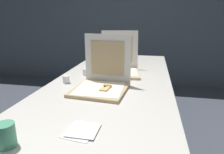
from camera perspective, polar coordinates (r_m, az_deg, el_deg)
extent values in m
cube|color=#4C5660|center=(3.93, 6.91, 16.95)|extent=(10.00, 0.10, 2.60)
cube|color=beige|center=(1.79, 0.46, -0.71)|extent=(0.98, 2.31, 0.03)
cylinder|color=#38383D|center=(3.00, -3.57, -1.03)|extent=(0.04, 0.04, 0.72)
cylinder|color=#38383D|center=(2.91, 12.71, -1.99)|extent=(0.04, 0.04, 0.72)
cube|color=tan|center=(1.47, -3.48, -3.65)|extent=(0.41, 0.41, 0.02)
cube|color=silver|center=(1.46, -3.57, -3.23)|extent=(0.34, 0.34, 0.00)
cube|color=silver|center=(1.59, -1.30, 5.36)|extent=(0.37, 0.04, 0.37)
cube|color=tan|center=(1.58, -1.34, 5.32)|extent=(0.27, 0.03, 0.27)
cube|color=#E0B266|center=(1.44, -1.95, -3.23)|extent=(0.07, 0.11, 0.01)
cube|color=tan|center=(1.49, -1.31, -2.50)|extent=(0.06, 0.03, 0.02)
sphere|color=#2D6628|center=(1.46, -1.97, -2.64)|extent=(0.02, 0.02, 0.02)
cube|color=tan|center=(1.90, 2.01, 1.14)|extent=(0.43, 0.43, 0.02)
cube|color=silver|center=(1.91, 2.26, 1.55)|extent=(0.38, 0.38, 0.00)
cube|color=silver|center=(2.08, 2.15, 7.95)|extent=(0.38, 0.13, 0.37)
cube|color=tan|center=(2.07, 2.12, 7.90)|extent=(0.27, 0.09, 0.27)
cylinder|color=white|center=(1.88, -7.47, 1.42)|extent=(0.06, 0.06, 0.06)
cylinder|color=white|center=(1.69, -12.92, -0.63)|extent=(0.06, 0.06, 0.06)
cylinder|color=#4C9E75|center=(0.97, -27.88, -14.39)|extent=(0.08, 0.08, 0.10)
cube|color=white|center=(0.98, -9.09, -15.28)|extent=(0.16, 0.16, 0.00)
cube|color=white|center=(1.00, -8.25, -14.43)|extent=(0.15, 0.15, 0.00)
cube|color=white|center=(0.99, -8.13, -14.61)|extent=(0.14, 0.14, 0.00)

